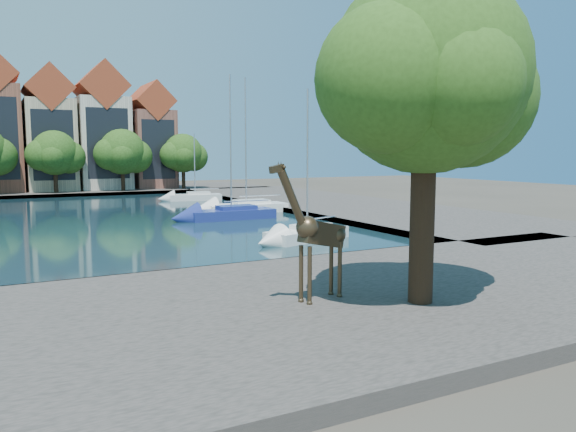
{
  "coord_description": "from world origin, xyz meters",
  "views": [
    {
      "loc": [
        -4.82,
        -22.99,
        5.44
      ],
      "look_at": [
        6.25,
        -2.0,
        2.72
      ],
      "focal_mm": 35.0,
      "sensor_mm": 36.0,
      "label": 1
    }
  ],
  "objects": [
    {
      "name": "sailboat_right_b",
      "position": [
        12.0,
        18.63,
        0.67
      ],
      "size": [
        6.89,
        2.43,
        11.38
      ],
      "color": "navy",
      "rests_on": "water_basin"
    },
    {
      "name": "water_basin",
      "position": [
        0.0,
        24.0,
        0.04
      ],
      "size": [
        38.0,
        50.0,
        0.08
      ],
      "primitive_type": "cube",
      "color": "black",
      "rests_on": "ground"
    },
    {
      "name": "townhouse_east_mid",
      "position": [
        8.5,
        55.99,
        8.1
      ],
      "size": [
        6.43,
        9.18,
        16.65
      ],
      "color": "beige",
      "rests_on": "far_quay"
    },
    {
      "name": "far_tree_mid_east",
      "position": [
        2.1,
        50.49,
        5.13
      ],
      "size": [
        7.02,
        5.4,
        7.52
      ],
      "color": "#332114",
      "rests_on": "far_quay"
    },
    {
      "name": "far_quay",
      "position": [
        0.0,
        56.0,
        0.25
      ],
      "size": [
        60.0,
        16.0,
        0.5
      ],
      "primitive_type": "cube",
      "color": "#49433F",
      "rests_on": "ground"
    },
    {
      "name": "near_quay",
      "position": [
        0.0,
        -7.0,
        0.25
      ],
      "size": [
        50.0,
        14.0,
        0.5
      ],
      "primitive_type": "cube",
      "color": "#49433F",
      "rests_on": "ground"
    },
    {
      "name": "townhouse_east_inner",
      "position": [
        2.0,
        55.99,
        7.73
      ],
      "size": [
        5.94,
        9.18,
        15.79
      ],
      "color": "tan",
      "rests_on": "far_quay"
    },
    {
      "name": "sailboat_right_d",
      "position": [
        15.0,
        36.67,
        0.58
      ],
      "size": [
        5.91,
        2.94,
        7.34
      ],
      "color": "silver",
      "rests_on": "water_basin"
    },
    {
      "name": "far_tree_far_east",
      "position": [
        18.09,
        50.49,
        5.08
      ],
      "size": [
        6.76,
        5.2,
        7.36
      ],
      "color": "#332114",
      "rests_on": "far_quay"
    },
    {
      "name": "plane_tree",
      "position": [
        7.62,
        -9.01,
        7.67
      ],
      "size": [
        8.32,
        6.4,
        10.62
      ],
      "color": "#332114",
      "rests_on": "near_quay"
    },
    {
      "name": "right_quay",
      "position": [
        25.0,
        24.0,
        0.25
      ],
      "size": [
        14.0,
        52.0,
        0.5
      ],
      "primitive_type": "cube",
      "color": "#49433F",
      "rests_on": "ground"
    },
    {
      "name": "far_tree_east",
      "position": [
        10.11,
        50.49,
        5.24
      ],
      "size": [
        7.54,
        5.8,
        7.84
      ],
      "color": "#332114",
      "rests_on": "far_quay"
    },
    {
      "name": "sailboat_right_c",
      "position": [
        15.0,
        22.53,
        0.68
      ],
      "size": [
        7.17,
        2.58,
        11.76
      ],
      "color": "white",
      "rests_on": "water_basin"
    },
    {
      "name": "ground",
      "position": [
        0.0,
        0.0,
        0.0
      ],
      "size": [
        160.0,
        160.0,
        0.0
      ],
      "primitive_type": "plane",
      "color": "#38332B",
      "rests_on": "ground"
    },
    {
      "name": "sailboat_right_a",
      "position": [
        12.0,
        6.39,
        0.6
      ],
      "size": [
        5.96,
        3.57,
        9.08
      ],
      "color": "silver",
      "rests_on": "water_basin"
    },
    {
      "name": "giraffe_statue",
      "position": [
        4.57,
        -7.22,
        2.75
      ],
      "size": [
        3.17,
        1.14,
        4.58
      ],
      "color": "#3C2F1E",
      "rests_on": "near_quay"
    },
    {
      "name": "townhouse_east_end",
      "position": [
        15.0,
        55.99,
        7.11
      ],
      "size": [
        5.44,
        9.18,
        14.43
      ],
      "color": "brown",
      "rests_on": "far_quay"
    }
  ]
}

